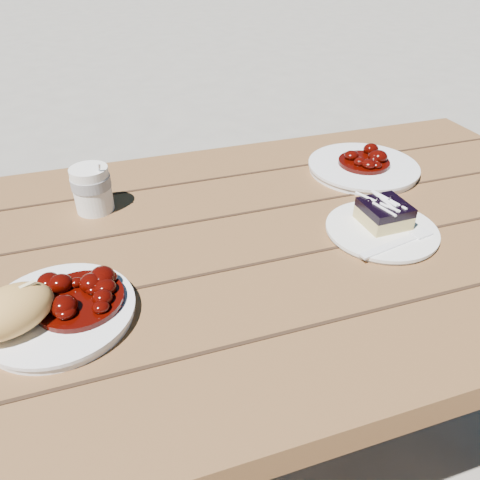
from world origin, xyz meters
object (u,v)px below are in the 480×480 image
object	(u,v)px
picnic_table	(117,334)
dessert_plate	(381,231)
bread_roll	(10,311)
second_plate	(363,168)
main_plate	(60,314)
coffee_cup	(92,189)
blueberry_cake	(384,213)

from	to	relation	value
picnic_table	dessert_plate	world-z (taller)	dessert_plate
bread_roll	second_plate	xyz separation A→B (m)	(0.71, 0.30, -0.04)
main_plate	second_plate	xyz separation A→B (m)	(0.66, 0.28, 0.00)
dessert_plate	second_plate	xyz separation A→B (m)	(0.10, 0.24, 0.00)
main_plate	second_plate	world-z (taller)	same
picnic_table	dessert_plate	size ratio (longest dim) A/B	10.26
second_plate	picnic_table	bearing A→B (deg)	-163.81
coffee_cup	second_plate	xyz separation A→B (m)	(0.59, -0.01, -0.04)
main_plate	bread_roll	xyz separation A→B (m)	(-0.05, -0.02, 0.04)
picnic_table	blueberry_cake	distance (m)	0.54
picnic_table	blueberry_cake	size ratio (longest dim) A/B	24.89
dessert_plate	blueberry_cake	world-z (taller)	blueberry_cake
picnic_table	blueberry_cake	xyz separation A→B (m)	(0.50, -0.05, 0.19)
main_plate	dessert_plate	world-z (taller)	main_plate
second_plate	bread_roll	bearing A→B (deg)	-157.02
picnic_table	bread_roll	bearing A→B (deg)	-132.95
coffee_cup	second_plate	size ratio (longest dim) A/B	0.37
main_plate	bread_roll	bearing A→B (deg)	-160.02
main_plate	coffee_cup	size ratio (longest dim) A/B	2.32
blueberry_cake	coffee_cup	size ratio (longest dim) A/B	0.90
dessert_plate	second_plate	bearing A→B (deg)	66.87
dessert_plate	second_plate	world-z (taller)	second_plate
bread_roll	dessert_plate	size ratio (longest dim) A/B	0.61
picnic_table	bread_roll	xyz separation A→B (m)	(-0.12, -0.13, 0.21)
picnic_table	main_plate	distance (m)	0.21
picnic_table	blueberry_cake	bearing A→B (deg)	-5.56
blueberry_cake	coffee_cup	xyz separation A→B (m)	(-0.50, 0.23, 0.01)
coffee_cup	main_plate	bearing A→B (deg)	-103.36
bread_roll	blueberry_cake	xyz separation A→B (m)	(0.62, 0.08, -0.01)
picnic_table	coffee_cup	distance (m)	0.28
bread_roll	dessert_plate	world-z (taller)	bread_roll
dessert_plate	bread_roll	bearing A→B (deg)	-173.77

